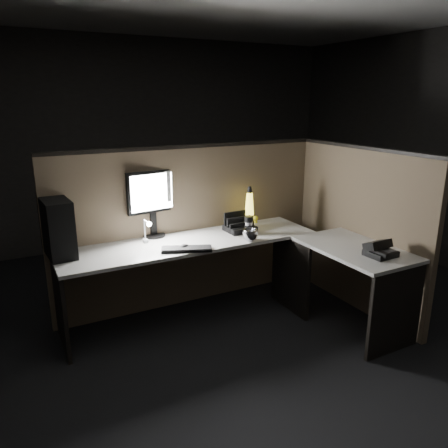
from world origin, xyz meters
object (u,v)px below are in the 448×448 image
pc_tower (57,227)px  monitor (152,197)px  keyboard (187,249)px  lava_lamp (249,211)px  desk_phone (379,250)px

pc_tower → monitor: bearing=4.4°
pc_tower → keyboard: bearing=-26.1°
monitor → lava_lamp: bearing=-18.4°
keyboard → pc_tower: bearing=-179.6°
keyboard → desk_phone: size_ratio=1.77×
pc_tower → monitor: 0.85m
monitor → desk_phone: bearing=-51.3°
pc_tower → monitor: size_ratio=0.77×
pc_tower → lava_lamp: bearing=-5.3°
monitor → keyboard: monitor is taller
keyboard → lava_lamp: bearing=45.5°
keyboard → lava_lamp: size_ratio=1.04×
pc_tower → lava_lamp: size_ratio=1.14×
monitor → desk_phone: monitor is taller
lava_lamp → desk_phone: 1.28m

